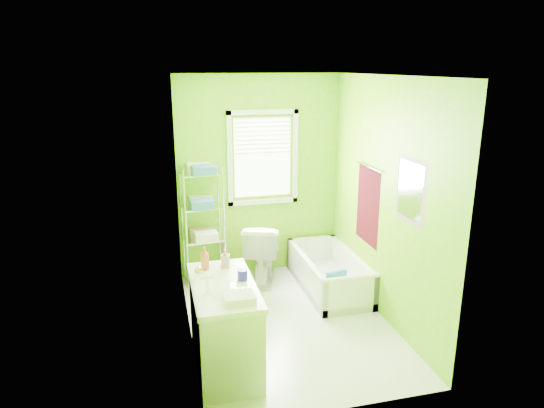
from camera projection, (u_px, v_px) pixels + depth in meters
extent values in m
plane|color=silver|center=(288.00, 321.00, 5.29)|extent=(2.90, 2.90, 0.00)
cube|color=#67AC08|center=(259.00, 177.00, 6.28)|extent=(2.10, 0.04, 2.60)
cube|color=#67AC08|center=(343.00, 261.00, 3.57)|extent=(2.10, 0.04, 2.60)
cube|color=#67AC08|center=(185.00, 215.00, 4.68)|extent=(0.04, 2.90, 2.60)
cube|color=#67AC08|center=(384.00, 201.00, 5.17)|extent=(0.04, 2.90, 2.60)
cube|color=white|center=(291.00, 75.00, 4.57)|extent=(2.10, 2.90, 0.04)
cube|color=white|center=(263.00, 158.00, 6.21)|extent=(0.74, 0.01, 1.01)
cube|color=white|center=(263.00, 201.00, 6.35)|extent=(0.92, 0.05, 0.06)
cube|color=white|center=(263.00, 112.00, 6.03)|extent=(0.92, 0.05, 0.06)
cube|color=white|center=(230.00, 159.00, 6.09)|extent=(0.06, 0.05, 1.22)
cube|color=white|center=(295.00, 156.00, 6.29)|extent=(0.06, 0.05, 1.22)
cube|color=white|center=(263.00, 135.00, 6.11)|extent=(0.72, 0.02, 0.50)
cube|color=white|center=(198.00, 287.00, 3.84)|extent=(0.02, 0.80, 2.00)
sphere|color=gold|center=(198.00, 270.00, 4.15)|extent=(0.07, 0.07, 0.07)
cube|color=#430710|center=(368.00, 205.00, 5.53)|extent=(0.02, 0.58, 0.90)
cylinder|color=silver|center=(369.00, 167.00, 5.41)|extent=(0.02, 0.62, 0.02)
cube|color=#CC5972|center=(411.00, 191.00, 4.58)|extent=(0.02, 0.54, 0.64)
cube|color=white|center=(410.00, 191.00, 4.58)|extent=(0.01, 0.44, 0.54)
cube|color=white|center=(328.00, 284.00, 6.07)|extent=(0.67, 1.43, 0.10)
cube|color=white|center=(306.00, 274.00, 5.96)|extent=(0.07, 1.43, 0.43)
cube|color=white|center=(351.00, 270.00, 6.10)|extent=(0.07, 1.43, 0.43)
cube|color=white|center=(350.00, 296.00, 5.39)|extent=(0.67, 0.07, 0.43)
cube|color=white|center=(311.00, 252.00, 6.67)|extent=(0.67, 0.07, 0.43)
cylinder|color=white|center=(351.00, 279.00, 5.33)|extent=(0.67, 0.07, 0.07)
cylinder|color=blue|center=(343.00, 295.00, 5.62)|extent=(0.37, 0.37, 0.07)
cylinder|color=#FCFF1A|center=(343.00, 290.00, 5.60)|extent=(0.35, 0.35, 0.05)
cube|color=blue|center=(336.00, 281.00, 5.70)|extent=(0.26, 0.10, 0.24)
imported|color=white|center=(262.00, 251.00, 6.19)|extent=(0.67, 0.88, 0.80)
cube|color=silver|center=(225.00, 328.00, 4.42)|extent=(0.53, 1.07, 0.78)
cube|color=white|center=(223.00, 287.00, 4.30)|extent=(0.56, 1.10, 0.05)
ellipsoid|color=white|center=(228.00, 294.00, 4.17)|extent=(0.37, 0.48, 0.13)
cylinder|color=silver|center=(207.00, 286.00, 4.11)|extent=(0.03, 0.03, 0.16)
cylinder|color=silver|center=(207.00, 278.00, 4.09)|extent=(0.12, 0.02, 0.02)
imported|color=#DE5041|center=(205.00, 258.00, 4.58)|extent=(0.09, 0.09, 0.22)
imported|color=#C781A0|center=(225.00, 258.00, 4.64)|extent=(0.10, 0.10, 0.18)
cylinder|color=#1C189C|center=(242.00, 275.00, 4.37)|extent=(0.09, 0.09, 0.10)
cube|color=white|center=(239.00, 298.00, 3.97)|extent=(0.25, 0.20, 0.06)
cylinder|color=silver|center=(186.00, 231.00, 5.88)|extent=(0.02, 0.02, 1.51)
cylinder|color=silver|center=(182.00, 223.00, 6.15)|extent=(0.02, 0.02, 1.51)
cylinder|color=silver|center=(225.00, 226.00, 6.04)|extent=(0.02, 0.02, 1.51)
cylinder|color=silver|center=(219.00, 220.00, 6.30)|extent=(0.02, 0.02, 1.51)
cube|color=silver|center=(205.00, 270.00, 6.26)|extent=(0.53, 0.36, 0.02)
cube|color=silver|center=(204.00, 239.00, 6.14)|extent=(0.53, 0.36, 0.02)
cube|color=silver|center=(203.00, 207.00, 6.03)|extent=(0.53, 0.36, 0.02)
cube|color=silver|center=(201.00, 173.00, 5.91)|extent=(0.53, 0.36, 0.02)
cube|color=#326AB5|center=(204.00, 170.00, 5.81)|extent=(0.30, 0.22, 0.10)
cube|color=white|center=(198.00, 167.00, 5.99)|extent=(0.30, 0.22, 0.10)
cube|color=#326AB5|center=(202.00, 204.00, 5.92)|extent=(0.30, 0.22, 0.10)
cube|color=#DDD687|center=(201.00, 200.00, 6.11)|extent=(0.30, 0.22, 0.10)
cube|color=white|center=(206.00, 236.00, 6.06)|extent=(0.30, 0.22, 0.10)
cube|color=pink|center=(201.00, 232.00, 6.23)|extent=(0.30, 0.22, 0.10)
cube|color=pink|center=(224.00, 256.00, 6.30)|extent=(0.05, 0.27, 0.47)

